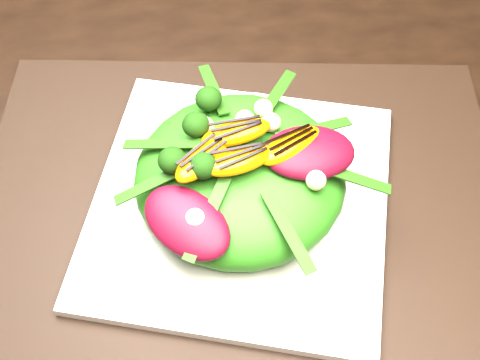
{
  "coord_description": "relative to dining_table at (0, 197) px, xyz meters",
  "views": [
    {
      "loc": [
        0.21,
        -0.4,
        1.29
      ],
      "look_at": [
        0.25,
        -0.06,
        0.8
      ],
      "focal_mm": 48.0,
      "sensor_mm": 36.0,
      "label": 1
    }
  ],
  "objects": [
    {
      "name": "salad_bowl",
      "position": [
        0.25,
        -0.06,
        0.04
      ],
      "size": [
        0.3,
        0.3,
        0.02
      ],
      "primitive_type": "cylinder",
      "rotation": [
        0.0,
        0.0,
        -0.23
      ],
      "color": "silver",
      "rests_on": "plate_base"
    },
    {
      "name": "lettuce_mound",
      "position": [
        0.25,
        -0.06,
        0.08
      ],
      "size": [
        0.21,
        0.21,
        0.07
      ],
      "primitive_type": "ellipsoid",
      "rotation": [
        0.0,
        0.0,
        0.08
      ],
      "color": "#2B7215",
      "rests_on": "salad_bowl"
    },
    {
      "name": "balsamic_drizzle",
      "position": [
        0.23,
        -0.04,
        0.13
      ],
      "size": [
        0.05,
        0.01,
        0.0
      ],
      "primitive_type": "cube",
      "rotation": [
        0.0,
        0.0,
        -0.09
      ],
      "color": "black",
      "rests_on": "orange_segment"
    },
    {
      "name": "radicchio_leaf",
      "position": [
        0.31,
        -0.06,
        0.11
      ],
      "size": [
        0.09,
        0.06,
        0.02
      ],
      "primitive_type": "ellipsoid",
      "rotation": [
        0.0,
        0.0,
        0.05
      ],
      "color": "#490716",
      "rests_on": "lettuce_mound"
    },
    {
      "name": "broccoli_floret",
      "position": [
        0.18,
        -0.03,
        0.12
      ],
      "size": [
        0.04,
        0.04,
        0.04
      ],
      "primitive_type": "sphere",
      "rotation": [
        0.0,
        0.0,
        -0.34
      ],
      "color": "black",
      "rests_on": "lettuce_mound"
    },
    {
      "name": "plate_base",
      "position": [
        0.25,
        -0.06,
        0.03
      ],
      "size": [
        0.35,
        0.35,
        0.01
      ],
      "primitive_type": "cube",
      "rotation": [
        0.0,
        0.0,
        -0.28
      ],
      "color": "silver",
      "rests_on": "placemat"
    },
    {
      "name": "macadamia_nut",
      "position": [
        0.28,
        -0.1,
        0.11
      ],
      "size": [
        0.02,
        0.02,
        0.02
      ],
      "primitive_type": "sphere",
      "rotation": [
        0.0,
        0.0,
        0.07
      ],
      "color": "beige",
      "rests_on": "lettuce_mound"
    },
    {
      "name": "orange_segment",
      "position": [
        0.23,
        -0.04,
        0.12
      ],
      "size": [
        0.07,
        0.03,
        0.02
      ],
      "primitive_type": "ellipsoid",
      "rotation": [
        0.0,
        0.0,
        -0.09
      ],
      "color": "orange",
      "rests_on": "lettuce_mound"
    },
    {
      "name": "dining_table",
      "position": [
        0.0,
        0.0,
        0.0
      ],
      "size": [
        1.6,
        0.9,
        0.75
      ],
      "primitive_type": "cube",
      "color": "black",
      "rests_on": "floor"
    },
    {
      "name": "placemat",
      "position": [
        0.25,
        -0.06,
        0.02
      ],
      "size": [
        0.58,
        0.47,
        0.0
      ],
      "primitive_type": "cube",
      "rotation": [
        0.0,
        0.0,
        -0.13
      ],
      "color": "black",
      "rests_on": "dining_table"
    }
  ]
}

